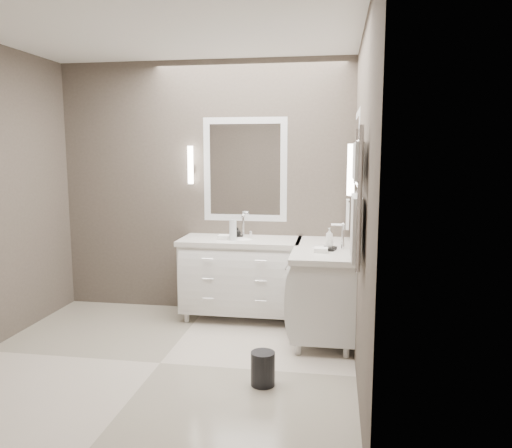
% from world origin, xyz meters
% --- Properties ---
extents(floor, '(3.20, 3.00, 0.01)m').
position_xyz_m(floor, '(0.00, 0.00, -0.01)').
color(floor, beige).
rests_on(floor, ground).
extents(ceiling, '(3.20, 3.00, 0.01)m').
position_xyz_m(ceiling, '(0.00, 0.00, 2.71)').
color(ceiling, white).
rests_on(ceiling, wall_back).
extents(wall_back, '(3.20, 0.01, 2.70)m').
position_xyz_m(wall_back, '(0.00, 1.50, 1.35)').
color(wall_back, '#4E453E').
rests_on(wall_back, floor).
extents(wall_front, '(3.20, 0.01, 2.70)m').
position_xyz_m(wall_front, '(0.00, -1.50, 1.35)').
color(wall_front, '#4E453E').
rests_on(wall_front, floor).
extents(wall_right, '(0.01, 3.00, 2.70)m').
position_xyz_m(wall_right, '(1.60, 0.00, 1.35)').
color(wall_right, '#4E453E').
rests_on(wall_right, floor).
extents(vanity_back, '(1.24, 0.59, 0.97)m').
position_xyz_m(vanity_back, '(0.45, 1.23, 0.49)').
color(vanity_back, white).
rests_on(vanity_back, floor).
extents(vanity_right, '(0.59, 1.24, 0.97)m').
position_xyz_m(vanity_right, '(1.33, 0.90, 0.49)').
color(vanity_right, white).
rests_on(vanity_right, floor).
extents(mirror_back, '(0.90, 0.02, 1.10)m').
position_xyz_m(mirror_back, '(0.45, 1.49, 1.55)').
color(mirror_back, white).
rests_on(mirror_back, wall_back).
extents(mirror_right, '(0.02, 0.90, 1.10)m').
position_xyz_m(mirror_right, '(1.59, 0.80, 1.55)').
color(mirror_right, white).
rests_on(mirror_right, wall_right).
extents(sconce_back, '(0.06, 0.06, 0.40)m').
position_xyz_m(sconce_back, '(-0.13, 1.43, 1.59)').
color(sconce_back, white).
rests_on(sconce_back, wall_back).
extents(sconce_right, '(0.06, 0.06, 0.40)m').
position_xyz_m(sconce_right, '(1.53, 0.22, 1.59)').
color(sconce_right, white).
rests_on(sconce_right, wall_right).
extents(towel_bar_corner, '(0.03, 0.22, 0.30)m').
position_xyz_m(towel_bar_corner, '(1.54, 1.36, 1.12)').
color(towel_bar_corner, white).
rests_on(towel_bar_corner, wall_right).
extents(towel_ladder, '(0.06, 0.58, 0.90)m').
position_xyz_m(towel_ladder, '(1.55, -0.40, 1.39)').
color(towel_ladder, white).
rests_on(towel_ladder, wall_right).
extents(waste_bin, '(0.22, 0.22, 0.26)m').
position_xyz_m(waste_bin, '(0.90, -0.25, 0.13)').
color(waste_bin, black).
rests_on(waste_bin, floor).
extents(amenity_tray_back, '(0.18, 0.15, 0.02)m').
position_xyz_m(amenity_tray_back, '(0.39, 1.27, 0.86)').
color(amenity_tray_back, black).
rests_on(amenity_tray_back, vanity_back).
extents(amenity_tray_right, '(0.15, 0.18, 0.02)m').
position_xyz_m(amenity_tray_right, '(1.36, 0.77, 0.86)').
color(amenity_tray_right, black).
rests_on(amenity_tray_right, vanity_right).
extents(water_bottle, '(0.09, 0.09, 0.21)m').
position_xyz_m(water_bottle, '(0.39, 1.12, 0.96)').
color(water_bottle, silver).
rests_on(water_bottle, vanity_back).
extents(soap_bottle_a, '(0.08, 0.08, 0.13)m').
position_xyz_m(soap_bottle_a, '(0.36, 1.29, 0.94)').
color(soap_bottle_a, white).
rests_on(soap_bottle_a, amenity_tray_back).
extents(soap_bottle_b, '(0.09, 0.09, 0.09)m').
position_xyz_m(soap_bottle_b, '(0.42, 1.24, 0.92)').
color(soap_bottle_b, black).
rests_on(soap_bottle_b, amenity_tray_back).
extents(soap_bottle_c, '(0.09, 0.09, 0.18)m').
position_xyz_m(soap_bottle_c, '(1.36, 0.77, 0.96)').
color(soap_bottle_c, white).
rests_on(soap_bottle_c, amenity_tray_right).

